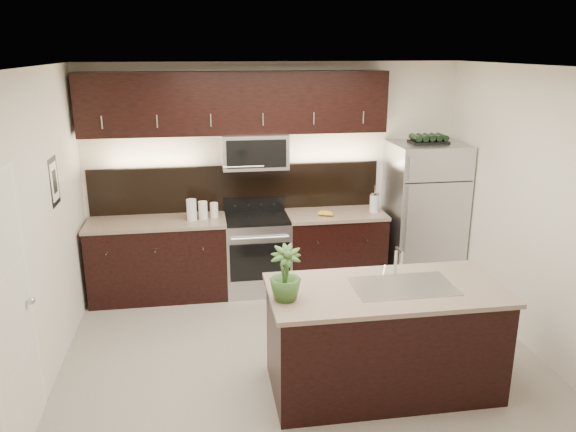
{
  "coord_description": "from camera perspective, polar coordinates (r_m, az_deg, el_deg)",
  "views": [
    {
      "loc": [
        -0.87,
        -4.64,
        2.85
      ],
      "look_at": [
        -0.05,
        0.55,
        1.27
      ],
      "focal_mm": 35.0,
      "sensor_mm": 36.0,
      "label": 1
    }
  ],
  "objects": [
    {
      "name": "refrigerator",
      "position": [
        7.1,
        13.57,
        0.15
      ],
      "size": [
        0.85,
        0.77,
        1.77
      ],
      "primitive_type": "cube",
      "color": "#B2B2B7",
      "rests_on": "ground"
    },
    {
      "name": "bananas",
      "position": [
        6.68,
        3.45,
        0.33
      ],
      "size": [
        0.23,
        0.21,
        0.06
      ],
      "primitive_type": "ellipsoid",
      "rotation": [
        0.0,
        0.0,
        -0.44
      ],
      "color": "gold",
      "rests_on": "counter_run"
    },
    {
      "name": "upper_fixtures",
      "position": [
        6.53,
        -5.09,
        10.42
      ],
      "size": [
        3.49,
        0.4,
        1.66
      ],
      "color": "black",
      "rests_on": "counter_run"
    },
    {
      "name": "island",
      "position": [
        4.97,
        9.64,
        -12.12
      ],
      "size": [
        1.96,
        0.96,
        0.94
      ],
      "color": "black",
      "rests_on": "ground"
    },
    {
      "name": "ground",
      "position": [
        5.52,
        1.49,
        -14.39
      ],
      "size": [
        4.5,
        4.5,
        0.0
      ],
      "primitive_type": "plane",
      "color": "gray",
      "rests_on": "ground"
    },
    {
      "name": "sink_faucet",
      "position": [
        4.82,
        11.59,
        -6.8
      ],
      "size": [
        0.84,
        0.5,
        0.28
      ],
      "color": "silver",
      "rests_on": "island"
    },
    {
      "name": "canisters",
      "position": [
        6.56,
        -8.91,
        0.6
      ],
      "size": [
        0.36,
        0.18,
        0.25
      ],
      "rotation": [
        0.0,
        0.0,
        0.29
      ],
      "color": "silver",
      "rests_on": "counter_run"
    },
    {
      "name": "room_walls",
      "position": [
        4.81,
        0.42,
        2.82
      ],
      "size": [
        4.52,
        4.02,
        2.71
      ],
      "color": "beige",
      "rests_on": "ground"
    },
    {
      "name": "counter_run",
      "position": [
        6.78,
        -4.86,
        -3.9
      ],
      "size": [
        3.51,
        0.65,
        0.94
      ],
      "color": "black",
      "rests_on": "ground"
    },
    {
      "name": "plant",
      "position": [
        4.4,
        -0.28,
        -5.85
      ],
      "size": [
        0.26,
        0.26,
        0.44
      ],
      "primitive_type": "imported",
      "rotation": [
        0.0,
        0.0,
        -0.07
      ],
      "color": "#325823",
      "rests_on": "island"
    },
    {
      "name": "wine_rack",
      "position": [
        6.9,
        14.1,
        7.59
      ],
      "size": [
        0.44,
        0.27,
        0.1
      ],
      "color": "black",
      "rests_on": "refrigerator"
    },
    {
      "name": "french_press",
      "position": [
        6.84,
        8.75,
        1.37
      ],
      "size": [
        0.11,
        0.11,
        0.32
      ],
      "rotation": [
        0.0,
        0.0,
        0.25
      ],
      "color": "silver",
      "rests_on": "counter_run"
    }
  ]
}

